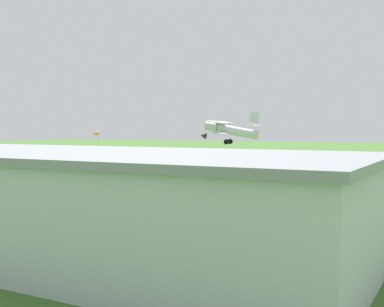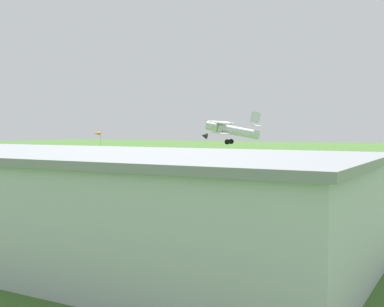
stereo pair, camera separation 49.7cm
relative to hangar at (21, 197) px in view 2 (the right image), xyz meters
name	(u,v)px [view 2 (the right image)]	position (x,y,z in m)	size (l,w,h in m)	color
ground_plane	(260,184)	(-2.01, -36.64, -2.81)	(400.00, 400.00, 0.00)	#3D6628
hangar	(21,197)	(0.00, 0.00, 0.00)	(40.40, 15.07, 5.61)	#B7BCC6
biplane	(230,130)	(1.40, -35.43, 3.88)	(7.65, 9.30, 4.02)	silver
person_walking_on_apron	(329,208)	(-14.42, -16.95, -2.01)	(0.51, 0.51, 1.62)	beige
person_by_parked_cars	(27,187)	(16.30, -16.73, -2.03)	(0.51, 0.51, 1.58)	beige
windsock	(98,136)	(29.78, -46.18, 2.75)	(1.21, 1.41, 6.33)	silver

